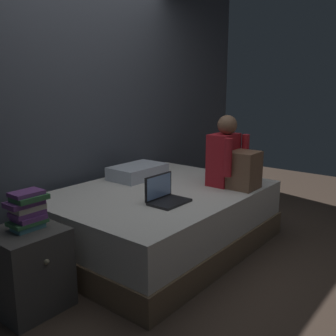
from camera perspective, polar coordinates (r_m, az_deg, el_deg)
name	(u,v)px	position (r m, az deg, el deg)	size (l,w,h in m)	color
ground_plane	(172,262)	(3.27, 0.59, -14.06)	(8.00, 8.00, 0.00)	#47382D
wall_back	(74,97)	(3.79, -14.05, 10.44)	(5.60, 0.10, 2.70)	#424751
bed	(160,218)	(3.48, -1.27, -7.60)	(2.00, 1.50, 0.54)	#7A6047
nightstand	(28,269)	(2.74, -20.37, -14.14)	(0.44, 0.46, 0.55)	#474442
person_sitting	(232,160)	(3.51, 9.63, 1.26)	(0.39, 0.44, 0.66)	#B21E28
laptop	(165,196)	(3.03, -0.45, -4.20)	(0.32, 0.23, 0.22)	black
pillow	(138,172)	(3.81, -4.60, -0.55)	(0.56, 0.36, 0.13)	silver
book_stack	(27,210)	(2.62, -20.49, -5.92)	(0.25, 0.17, 0.25)	teal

